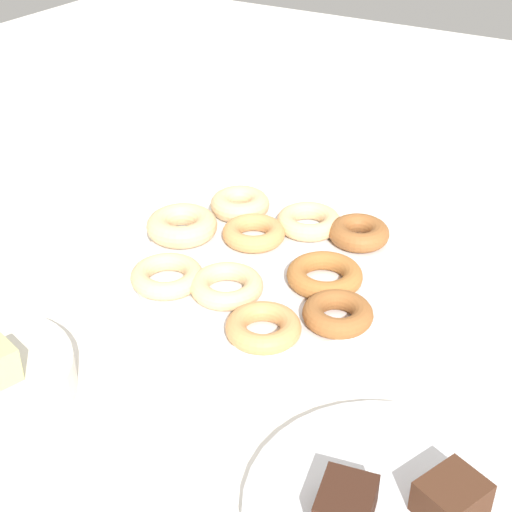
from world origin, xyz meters
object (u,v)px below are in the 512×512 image
object	(u,v)px
donut_3	(338,314)
donut_6	(308,221)
donut_8	(359,233)
donut_0	(167,276)
brownie_far	(346,505)
donut_1	(254,233)
donut_7	(227,286)
donut_9	(182,226)
donut_5	(240,204)
donut_4	(263,327)
donut_2	(325,275)
donut_plate	(269,271)
brownie_near	(452,497)

from	to	relation	value
donut_3	donut_6	world-z (taller)	same
donut_8	donut_0	bearing A→B (deg)	53.48
donut_6	brownie_far	size ratio (longest dim) A/B	1.66
donut_1	donut_7	world-z (taller)	same
donut_1	donut_9	world-z (taller)	donut_9
donut_0	donut_5	distance (m)	0.19
donut_6	donut_9	size ratio (longest dim) A/B	0.92
donut_4	brownie_far	bearing A→B (deg)	135.89
donut_2	brownie_far	bearing A→B (deg)	119.12
donut_4	donut_8	world-z (taller)	donut_8
donut_4	donut_5	distance (m)	0.28
donut_plate	donut_0	distance (m)	0.13
donut_6	donut_8	distance (m)	0.07
donut_8	donut_plate	bearing A→B (deg)	57.55
donut_9	brownie_far	size ratio (longest dim) A/B	1.80
brownie_near	donut_9	bearing A→B (deg)	-29.33
donut_8	donut_9	distance (m)	0.23
donut_5	donut_8	distance (m)	0.17
donut_2	donut_8	bearing A→B (deg)	-86.92
donut_3	brownie_far	size ratio (longest dim) A/B	1.51
donut_plate	donut_9	bearing A→B (deg)	-2.63
donut_plate	donut_2	distance (m)	0.08
donut_plate	donut_8	size ratio (longest dim) A/B	4.16
donut_5	donut_7	distance (m)	0.20
donut_plate	donut_5	xyz separation A→B (m)	(0.10, -0.10, 0.02)
donut_0	donut_9	size ratio (longest dim) A/B	0.93
donut_plate	donut_0	size ratio (longest dim) A/B	3.78
donut_3	donut_5	size ratio (longest dim) A/B	0.96
donut_1	brownie_near	size ratio (longest dim) A/B	1.58
donut_4	brownie_far	distance (m)	0.24
donut_4	donut_9	world-z (taller)	donut_9
donut_2	brownie_near	xyz separation A→B (m)	(-0.23, 0.25, 0.00)
donut_6	brownie_near	distance (m)	0.47
donut_9	brownie_near	xyz separation A→B (m)	(-0.44, 0.25, 0.00)
donut_6	donut_8	size ratio (longest dim) A/B	1.10
donut_1	donut_8	distance (m)	0.14
donut_5	donut_9	world-z (taller)	donut_9
donut_5	donut_7	xyz separation A→B (m)	(-0.09, 0.17, -0.00)
donut_5	donut_0	bearing A→B (deg)	95.66
donut_7	donut_plate	bearing A→B (deg)	-98.08
donut_1	donut_2	distance (m)	0.13
donut_plate	donut_7	bearing A→B (deg)	81.92
brownie_far	donut_9	bearing A→B (deg)	-38.65
donut_4	donut_8	bearing A→B (deg)	-91.25
donut_8	donut_4	bearing A→B (deg)	88.75
donut_1	donut_2	xyz separation A→B (m)	(-0.12, 0.04, 0.00)
donut_7	brownie_far	bearing A→B (deg)	139.31
donut_2	donut_8	xyz separation A→B (m)	(0.01, -0.11, 0.00)
donut_6	brownie_near	xyz separation A→B (m)	(-0.31, 0.35, 0.00)
donut_plate	donut_9	world-z (taller)	donut_9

